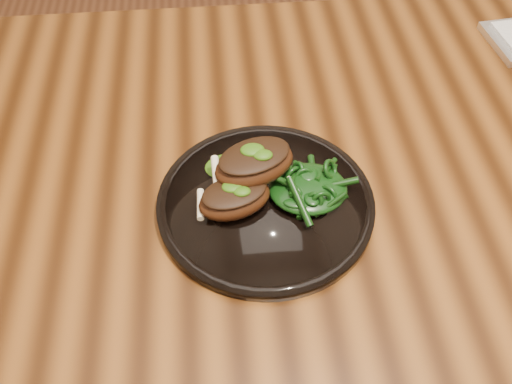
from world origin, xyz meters
The scene contains 6 objects.
desk centered at (0.00, 0.00, 0.67)m, with size 1.60×0.80×0.75m.
plate centered at (-0.23, -0.11, 0.76)m, with size 0.29×0.29×0.02m.
lamb_chop_front centered at (-0.27, -0.12, 0.79)m, with size 0.11×0.09×0.04m.
lamb_chop_back centered at (-0.24, -0.08, 0.81)m, with size 0.13×0.11×0.05m.
herb_smear centered at (-0.27, -0.05, 0.77)m, with size 0.09×0.06×0.01m, color #1C4507.
greens_heap centered at (-0.17, -0.11, 0.78)m, with size 0.11×0.10×0.04m.
Camera 1 is at (-0.29, -0.60, 1.36)m, focal length 40.00 mm.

